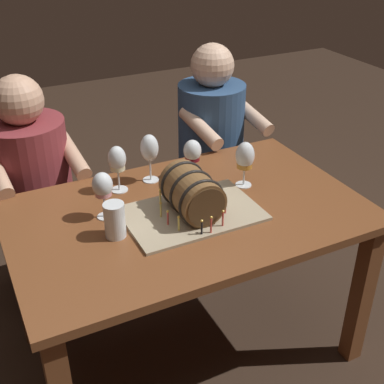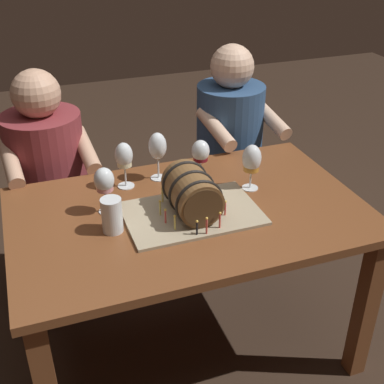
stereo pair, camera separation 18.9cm
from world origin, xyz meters
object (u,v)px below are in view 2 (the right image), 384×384
Objects in this scene: wine_glass_red at (201,153)px; person_seated_right at (229,160)px; wine_glass_amber at (252,160)px; barrel_cake at (192,197)px; person_seated_left at (51,190)px; dining_table at (189,233)px; wine_glass_white at (124,157)px; beer_pint at (112,217)px; wine_glass_empty at (158,147)px; wine_glass_rose at (104,182)px.

person_seated_right reaches higher than wine_glass_red.
wine_glass_red is at bearing 135.14° from wine_glass_amber.
barrel_cake is 2.59× the size of wine_glass_amber.
wine_glass_amber is at bearing -38.42° from person_seated_left.
dining_table is 0.41m from wine_glass_white.
wine_glass_white reaches higher than wine_glass_amber.
dining_table is at bearing -55.38° from wine_glass_white.
dining_table is 6.94× the size of wine_glass_amber.
person_seated_right is (0.66, 0.42, -0.32)m from wine_glass_white.
wine_glass_amber is 1.49× the size of beer_pint.
person_seated_left is (-0.47, 0.69, -0.08)m from dining_table.
wine_glass_amber is 0.62m from beer_pint.
wine_glass_white is 0.52m from wine_glass_amber.
person_seated_left is (-0.17, 0.73, -0.25)m from beer_pint.
wine_glass_empty is at bearing 147.29° from wine_glass_amber.
wine_glass_rose reaches higher than beer_pint.
barrel_cake is 0.33m from wine_glass_empty.
wine_glass_white is at bearing 124.62° from dining_table.
wine_glass_empty is at bearing 36.07° from wine_glass_rose.
wine_glass_white reaches higher than beer_pint.
wine_glass_red is 0.88× the size of wine_glass_amber.
wine_glass_red is at bearing 17.65° from wine_glass_rose.
wine_glass_red reaches higher than dining_table.
person_seated_left is (-0.77, 0.61, -0.32)m from wine_glass_amber.
wine_glass_white is at bearing 174.32° from wine_glass_red.
person_seated_right reaches higher than person_seated_left.
person_seated_right is (0.51, 0.40, -0.33)m from wine_glass_empty.
dining_table is 10.37× the size of beer_pint.
dining_table is 0.40m from wine_glass_rose.
wine_glass_red is at bearing -126.74° from person_seated_right.
wine_glass_amber reaches higher than wine_glass_red.
wine_glass_white is 1.51× the size of beer_pint.
beer_pint is (-0.12, -0.31, -0.08)m from wine_glass_white.
person_seated_right is at bearing 53.26° from wine_glass_red.
wine_glass_white is 0.21m from wine_glass_rose.
dining_table is 0.84m from person_seated_right.
barrel_cake is 2.71× the size of wine_glass_rose.
wine_glass_empty is at bearing -42.26° from person_seated_left.
person_seated_right is (0.34, 0.45, -0.30)m from wine_glass_red.
wine_glass_amber is at bearing -2.00° from wine_glass_rose.
barrel_cake is at bearing -159.51° from wine_glass_amber.
wine_glass_red is at bearing -17.39° from wine_glass_empty.
barrel_cake is at bearing -83.64° from wine_glass_empty.
wine_glass_amber is at bearing 14.33° from dining_table.
beer_pint reaches higher than dining_table.
wine_glass_white is 0.34m from beer_pint.
wine_glass_amber is (0.60, -0.02, -0.00)m from wine_glass_rose.
dining_table is 0.84m from person_seated_left.
person_seated_left is at bearing 137.74° from wine_glass_empty.
wine_glass_empty is (0.15, 0.02, 0.01)m from wine_glass_white.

